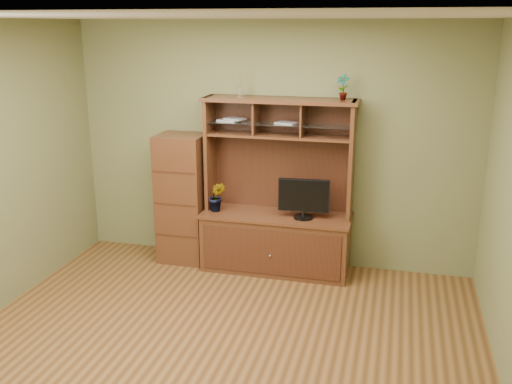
% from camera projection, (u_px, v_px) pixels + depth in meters
% --- Properties ---
extents(room, '(4.54, 4.04, 2.74)m').
position_uv_depth(room, '(216.00, 196.00, 4.47)').
color(room, '#523317').
rests_on(room, ground).
extents(media_hutch, '(1.66, 0.61, 1.90)m').
position_uv_depth(media_hutch, '(277.00, 224.00, 6.29)').
color(media_hutch, '#452213').
rests_on(media_hutch, room).
extents(monitor, '(0.55, 0.21, 0.43)m').
position_uv_depth(monitor, '(304.00, 198.00, 6.03)').
color(monitor, black).
rests_on(monitor, media_hutch).
extents(orchid_plant, '(0.20, 0.17, 0.34)m').
position_uv_depth(orchid_plant, '(217.00, 197.00, 6.28)').
color(orchid_plant, '#2B511B').
rests_on(orchid_plant, media_hutch).
extents(top_plant, '(0.16, 0.13, 0.26)m').
position_uv_depth(top_plant, '(343.00, 87.00, 5.77)').
color(top_plant, '#2F5D20').
rests_on(top_plant, media_hutch).
extents(reed_diffuser, '(0.06, 0.06, 0.30)m').
position_uv_depth(reed_diffuser, '(240.00, 86.00, 6.04)').
color(reed_diffuser, silver).
rests_on(reed_diffuser, media_hutch).
extents(magazines, '(0.89, 0.23, 0.04)m').
position_uv_depth(magazines, '(249.00, 121.00, 6.11)').
color(magazines, '#B4B3B8').
rests_on(magazines, media_hutch).
extents(side_cabinet, '(0.53, 0.48, 1.47)m').
position_uv_depth(side_cabinet, '(183.00, 198.00, 6.50)').
color(side_cabinet, '#452213').
rests_on(side_cabinet, room).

